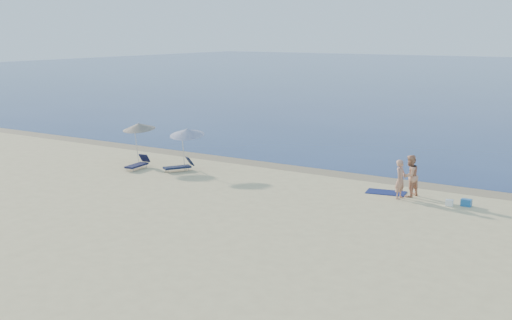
{
  "coord_description": "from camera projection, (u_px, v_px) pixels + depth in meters",
  "views": [
    {
      "loc": [
        13.75,
        -10.74,
        7.45
      ],
      "look_at": [
        -3.39,
        16.0,
        1.0
      ],
      "focal_mm": 45.0,
      "sensor_mm": 36.0,
      "label": 1
    }
  ],
  "objects": [
    {
      "name": "ground",
      "position": [
        46.0,
        306.0,
        17.61
      ],
      "size": [
        160.0,
        160.0,
        0.0
      ],
      "primitive_type": "plane",
      "color": "#D0BF8A",
      "rests_on": "ground"
    },
    {
      "name": "wet_sand_strip",
      "position": [
        345.0,
        175.0,
        33.62
      ],
      "size": [
        240.0,
        1.6,
        0.0
      ],
      "primitive_type": "cube",
      "color": "#847254",
      "rests_on": "ground"
    },
    {
      "name": "person_left",
      "position": [
        400.0,
        179.0,
        28.71
      ],
      "size": [
        0.47,
        0.68,
        1.78
      ],
      "primitive_type": "imported",
      "rotation": [
        0.0,
        0.0,
        1.5
      ],
      "color": "tan",
      "rests_on": "ground"
    },
    {
      "name": "person_right",
      "position": [
        410.0,
        176.0,
        29.07
      ],
      "size": [
        0.96,
        1.1,
        1.92
      ],
      "primitive_type": "imported",
      "rotation": [
        0.0,
        0.0,
        -1.86
      ],
      "color": "tan",
      "rests_on": "ground"
    },
    {
      "name": "beach_towel",
      "position": [
        386.0,
        192.0,
        29.91
      ],
      "size": [
        1.96,
        1.33,
        0.03
      ],
      "primitive_type": "cube",
      "rotation": [
        0.0,
        0.0,
        0.19
      ],
      "color": "#0E1649",
      "rests_on": "ground"
    },
    {
      "name": "white_bag",
      "position": [
        449.0,
        203.0,
        27.66
      ],
      "size": [
        0.35,
        0.31,
        0.27
      ],
      "primitive_type": "cube",
      "rotation": [
        0.0,
        0.0,
        0.15
      ],
      "color": "white",
      "rests_on": "ground"
    },
    {
      "name": "blue_cooler",
      "position": [
        466.0,
        203.0,
        27.61
      ],
      "size": [
        0.43,
        0.31,
        0.3
      ],
      "primitive_type": "cube",
      "rotation": [
        0.0,
        0.0,
        -0.01
      ],
      "color": "#1F65AB",
      "rests_on": "ground"
    },
    {
      "name": "umbrella_near",
      "position": [
        187.0,
        132.0,
        34.23
      ],
      "size": [
        2.34,
        2.36,
        2.45
      ],
      "rotation": [
        0.0,
        0.0,
        0.3
      ],
      "color": "silver",
      "rests_on": "ground"
    },
    {
      "name": "umbrella_far",
      "position": [
        139.0,
        126.0,
        35.97
      ],
      "size": [
        1.99,
        2.01,
        2.46
      ],
      "rotation": [
        0.0,
        0.0,
        -0.09
      ],
      "color": "silver",
      "rests_on": "ground"
    },
    {
      "name": "lounger_left",
      "position": [
        138.0,
        164.0,
        35.01
      ],
      "size": [
        0.72,
        1.71,
        0.73
      ],
      "rotation": [
        0.0,
        0.0,
        0.11
      ],
      "color": "#151839",
      "rests_on": "ground"
    },
    {
      "name": "lounger_right",
      "position": [
        179.0,
        166.0,
        34.47
      ],
      "size": [
        1.3,
        1.68,
        0.72
      ],
      "rotation": [
        0.0,
        0.0,
        -0.54
      ],
      "color": "#141C37",
      "rests_on": "ground"
    }
  ]
}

